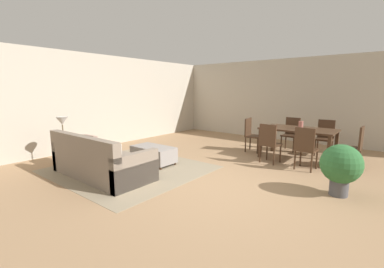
{
  "coord_description": "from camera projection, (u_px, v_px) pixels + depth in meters",
  "views": [
    {
      "loc": [
        2.41,
        -3.72,
        1.68
      ],
      "look_at": [
        -1.11,
        0.68,
        0.71
      ],
      "focal_mm": 23.96,
      "sensor_mm": 36.0,
      "label": 1
    }
  ],
  "objects": [
    {
      "name": "ground_plane",
      "position": [
        216.0,
        184.0,
        4.63
      ],
      "size": [
        10.8,
        10.8,
        0.0
      ],
      "primitive_type": "plane",
      "color": "#9E7A56"
    },
    {
      "name": "wall_back",
      "position": [
        303.0,
        100.0,
        8.25
      ],
      "size": [
        9.0,
        0.12,
        2.7
      ],
      "primitive_type": "cube",
      "color": "#BCB2A0",
      "rests_on": "ground_plane"
    },
    {
      "name": "wall_left",
      "position": [
        99.0,
        101.0,
        7.56
      ],
      "size": [
        0.12,
        11.0,
        2.7
      ],
      "primitive_type": "cube",
      "color": "#BCB2A0",
      "rests_on": "ground_plane"
    },
    {
      "name": "area_rug",
      "position": [
        130.0,
        169.0,
        5.53
      ],
      "size": [
        3.0,
        2.8,
        0.01
      ],
      "primitive_type": "cube",
      "color": "gray",
      "rests_on": "ground_plane"
    },
    {
      "name": "couch",
      "position": [
        100.0,
        162.0,
        5.03
      ],
      "size": [
        2.2,
        0.97,
        0.86
      ],
      "color": "gray",
      "rests_on": "ground_plane"
    },
    {
      "name": "ottoman_table",
      "position": [
        153.0,
        154.0,
        5.9
      ],
      "size": [
        1.02,
        0.55,
        0.4
      ],
      "color": "gray",
      "rests_on": "ground_plane"
    },
    {
      "name": "side_table",
      "position": [
        64.0,
        145.0,
        5.84
      ],
      "size": [
        0.4,
        0.4,
        0.57
      ],
      "color": "olive",
      "rests_on": "ground_plane"
    },
    {
      "name": "table_lamp",
      "position": [
        62.0,
        122.0,
        5.75
      ],
      "size": [
        0.26,
        0.26,
        0.53
      ],
      "color": "brown",
      "rests_on": "side_table"
    },
    {
      "name": "dining_table",
      "position": [
        298.0,
        132.0,
        6.24
      ],
      "size": [
        1.68,
        0.97,
        0.76
      ],
      "color": "#422B1C",
      "rests_on": "ground_plane"
    },
    {
      "name": "dining_chair_near_left",
      "position": [
        269.0,
        141.0,
        5.88
      ],
      "size": [
        0.43,
        0.43,
        0.92
      ],
      "color": "#422B1C",
      "rests_on": "ground_plane"
    },
    {
      "name": "dining_chair_near_right",
      "position": [
        306.0,
        146.0,
        5.36
      ],
      "size": [
        0.42,
        0.42,
        0.92
      ],
      "color": "#422B1C",
      "rests_on": "ground_plane"
    },
    {
      "name": "dining_chair_far_left",
      "position": [
        291.0,
        132.0,
        7.17
      ],
      "size": [
        0.41,
        0.41,
        0.92
      ],
      "color": "#422B1C",
      "rests_on": "ground_plane"
    },
    {
      "name": "dining_chair_far_right",
      "position": [
        325.0,
        135.0,
        6.63
      ],
      "size": [
        0.41,
        0.41,
        0.92
      ],
      "color": "#422B1C",
      "rests_on": "ground_plane"
    },
    {
      "name": "dining_chair_head_east",
      "position": [
        355.0,
        145.0,
        5.53
      ],
      "size": [
        0.41,
        0.41,
        0.92
      ],
      "color": "#422B1C",
      "rests_on": "ground_plane"
    },
    {
      "name": "dining_chair_head_west",
      "position": [
        251.0,
        133.0,
        7.05
      ],
      "size": [
        0.43,
        0.43,
        0.92
      ],
      "color": "#422B1C",
      "rests_on": "ground_plane"
    },
    {
      "name": "vase_centerpiece",
      "position": [
        301.0,
        125.0,
        6.14
      ],
      "size": [
        0.1,
        0.1,
        0.19
      ],
      "primitive_type": "cylinder",
      "color": "#B26659",
      "rests_on": "dining_table"
    },
    {
      "name": "potted_plant",
      "position": [
        341.0,
        166.0,
        4.07
      ],
      "size": [
        0.63,
        0.63,
        0.84
      ],
      "color": "#4C4C51",
      "rests_on": "ground_plane"
    }
  ]
}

